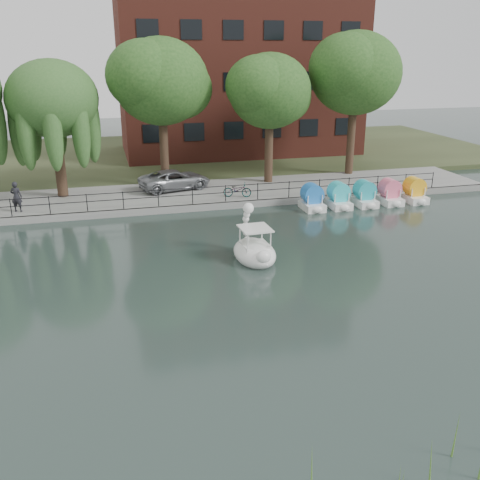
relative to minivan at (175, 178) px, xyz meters
name	(u,v)px	position (x,y,z in m)	size (l,w,h in m)	color
ground_plane	(254,310)	(0.52, -16.94, -1.14)	(120.00, 120.00, 0.00)	#344743
promenade	(186,195)	(0.52, -0.94, -0.94)	(40.00, 6.00, 0.40)	gray
kerb	(193,208)	(0.52, -3.89, -0.94)	(40.00, 0.25, 0.40)	gray
land_strip	(161,155)	(0.52, 13.06, -0.96)	(60.00, 22.00, 0.36)	#47512D
railing	(192,192)	(0.52, -3.69, 0.01)	(32.00, 0.05, 1.00)	black
apartment_building	(238,44)	(7.52, 13.02, 8.22)	(20.00, 10.07, 18.00)	#4C1E16
willow_mid	(52,99)	(-6.98, 0.06, 5.11)	(5.32, 5.32, 8.15)	#473323
broadleaf_center	(161,82)	(-0.48, 1.06, 5.93)	(6.00, 6.00, 9.25)	#473323
broadleaf_right	(270,92)	(6.52, 0.56, 5.25)	(5.40, 5.40, 8.32)	#473323
broadleaf_far	(355,74)	(13.02, 1.56, 6.26)	(6.30, 6.30, 9.71)	#473323
minivan	(175,178)	(0.00, 0.00, 0.00)	(5.29, 2.43, 1.47)	gray
bicycle	(237,189)	(3.45, -2.85, -0.24)	(1.72, 0.60, 1.00)	gray
pedestrian	(16,194)	(-9.26, -2.80, 0.25)	(0.71, 0.48, 1.98)	black
swan_boat	(254,248)	(1.89, -12.10, -0.60)	(1.92, 3.01, 2.43)	white
pedal_boat_row	(364,196)	(10.82, -5.29, -0.53)	(7.95, 1.70, 1.40)	white
reed_bank	(469,475)	(2.52, -26.44, -0.54)	(24.00, 2.40, 1.20)	#669938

